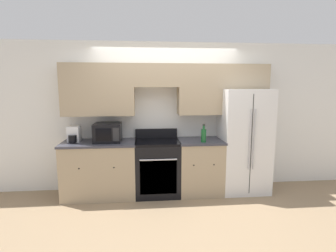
{
  "coord_description": "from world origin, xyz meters",
  "views": [
    {
      "loc": [
        -0.41,
        -4.01,
        1.85
      ],
      "look_at": [
        -0.0,
        0.31,
        1.18
      ],
      "focal_mm": 28.0,
      "sensor_mm": 36.0,
      "label": 1
    }
  ],
  "objects_px": {
    "oven_range": "(157,167)",
    "refrigerator": "(242,140)",
    "microwave": "(108,132)",
    "bottle": "(204,135)"
  },
  "relations": [
    {
      "from": "oven_range",
      "to": "refrigerator",
      "type": "distance_m",
      "value": 1.58
    },
    {
      "from": "microwave",
      "to": "bottle",
      "type": "bearing_deg",
      "value": -7.53
    },
    {
      "from": "refrigerator",
      "to": "bottle",
      "type": "height_order",
      "value": "refrigerator"
    },
    {
      "from": "oven_range",
      "to": "bottle",
      "type": "relative_size",
      "value": 3.63
    },
    {
      "from": "oven_range",
      "to": "refrigerator",
      "type": "xyz_separation_m",
      "value": [
        1.51,
        0.08,
        0.43
      ]
    },
    {
      "from": "refrigerator",
      "to": "bottle",
      "type": "relative_size",
      "value": 5.97
    },
    {
      "from": "refrigerator",
      "to": "bottle",
      "type": "xyz_separation_m",
      "value": [
        -0.76,
        -0.26,
        0.15
      ]
    },
    {
      "from": "oven_range",
      "to": "refrigerator",
      "type": "height_order",
      "value": "refrigerator"
    },
    {
      "from": "refrigerator",
      "to": "microwave",
      "type": "xyz_separation_m",
      "value": [
        -2.33,
        -0.05,
        0.19
      ]
    },
    {
      "from": "oven_range",
      "to": "bottle",
      "type": "bearing_deg",
      "value": -13.39
    }
  ]
}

